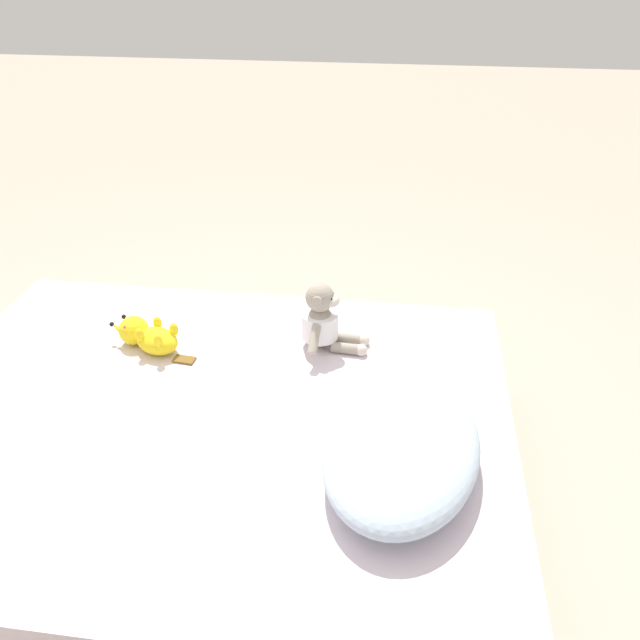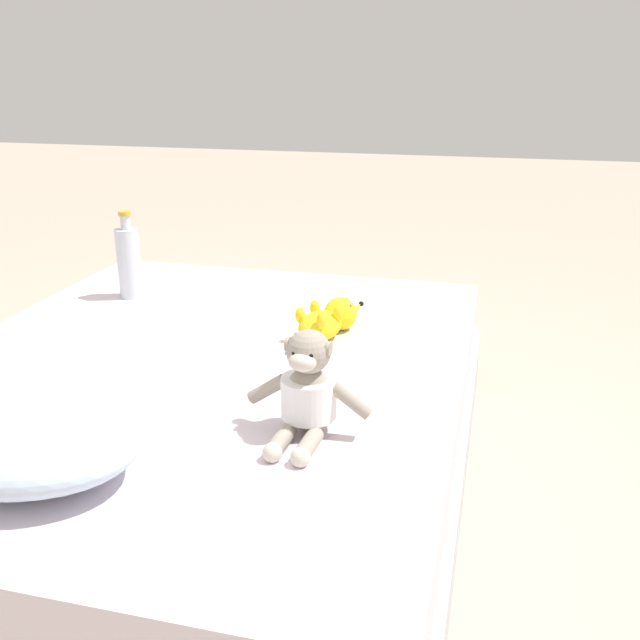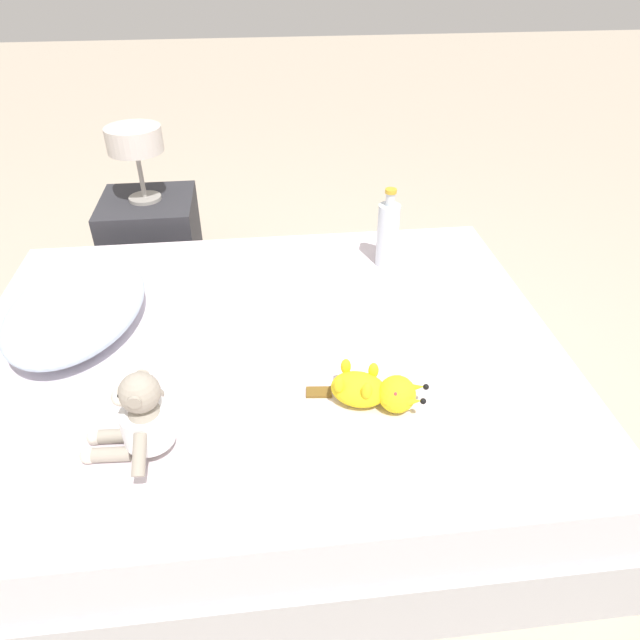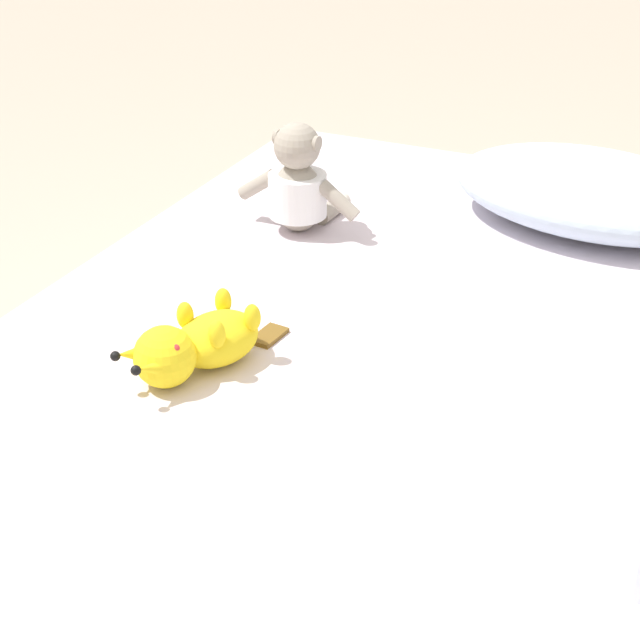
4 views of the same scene
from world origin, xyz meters
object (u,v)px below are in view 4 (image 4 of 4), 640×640
object	(u,v)px
bed	(424,431)
pillow	(591,192)
plush_yellow_creature	(195,345)
plush_monkey	(300,186)

from	to	relation	value
bed	pillow	bearing A→B (deg)	75.22
bed	plush_yellow_creature	xyz separation A→B (m)	(-0.30, -0.28, 0.26)
pillow	plush_monkey	distance (m)	0.61
bed	pillow	xyz separation A→B (m)	(0.15, 0.58, 0.29)
pillow	plush_yellow_creature	bearing A→B (deg)	-117.94
plush_monkey	plush_yellow_creature	world-z (taller)	plush_monkey
pillow	plush_monkey	size ratio (longest dim) A/B	2.27
bed	plush_monkey	bearing A→B (deg)	142.57
pillow	plush_yellow_creature	distance (m)	0.97
plush_yellow_creature	bed	bearing A→B (deg)	42.68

